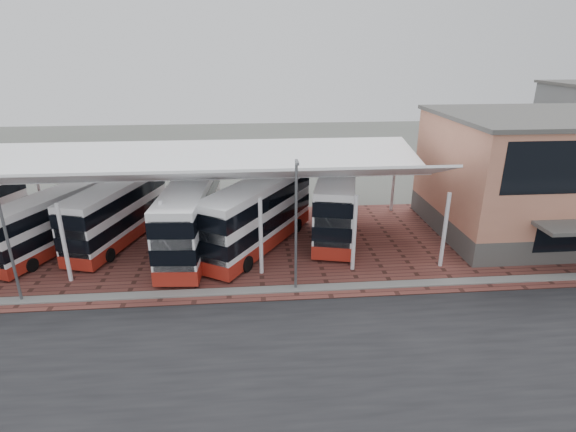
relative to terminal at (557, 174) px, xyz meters
name	(u,v)px	position (x,y,z in m)	size (l,w,h in m)	color
ground	(267,358)	(-23.00, -13.92, -4.66)	(140.00, 140.00, 0.00)	#52544E
road	(268,372)	(-23.00, -14.92, -4.65)	(120.00, 14.00, 0.02)	black
forecourt	(287,244)	(-21.00, -0.92, -4.63)	(72.00, 16.00, 0.06)	brown
north_kerb	(263,290)	(-23.00, -7.72, -4.59)	(120.00, 0.80, 0.14)	slate
canopy	(173,168)	(-29.00, 0.01, 1.14)	(37.00, 11.63, 7.07)	white
terminal	(557,174)	(0.00, 0.00, 0.00)	(18.40, 14.40, 9.25)	#504E4B
lamp_west	(5,232)	(-37.00, -7.65, -0.30)	(0.16, 0.90, 8.07)	#5A5D62
lamp_east	(296,223)	(-21.00, -7.65, -0.30)	(0.16, 0.90, 8.07)	#5A5D62
bus_1	(51,223)	(-37.79, -0.56, -2.54)	(5.94, 10.17, 4.14)	white
bus_2	(118,213)	(-33.47, 0.71, -2.38)	(5.46, 11.08, 4.46)	white
bus_3	(191,217)	(-27.86, -1.26, -2.15)	(3.58, 12.11, 4.93)	white
bus_4	(258,216)	(-23.10, -1.25, -2.18)	(8.52, 11.47, 4.87)	white
bus_5	(337,202)	(-16.89, 1.22, -2.17)	(5.42, 12.17, 4.89)	white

